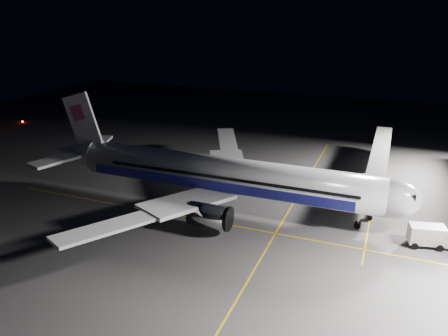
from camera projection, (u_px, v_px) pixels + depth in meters
name	position (u px, v px, depth m)	size (l,w,h in m)	color
ground	(225.00, 206.00, 69.78)	(200.00, 200.00, 0.00)	#4C4C4F
guide_line_main	(286.00, 216.00, 66.33)	(0.25, 80.00, 0.01)	gold
guide_line_cross	(210.00, 221.00, 64.53)	(70.00, 0.25, 0.01)	gold
guide_line_side	(373.00, 202.00, 70.93)	(0.25, 40.00, 0.01)	gold
airliner	(218.00, 175.00, 68.37)	(61.48, 54.22, 16.64)	silver
jet_bridge	(379.00, 161.00, 76.40)	(3.60, 34.40, 6.30)	#B2B2B7
service_truck	(431.00, 236.00, 57.29)	(6.12, 3.50, 2.95)	silver
baggage_tug	(209.00, 162.00, 87.57)	(2.19, 1.80, 1.52)	black
safety_cone_a	(237.00, 176.00, 81.04)	(0.40, 0.40, 0.60)	orange
safety_cone_b	(239.00, 187.00, 76.30)	(0.39, 0.39, 0.59)	orange
safety_cone_c	(265.00, 177.00, 81.01)	(0.37, 0.37, 0.55)	orange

